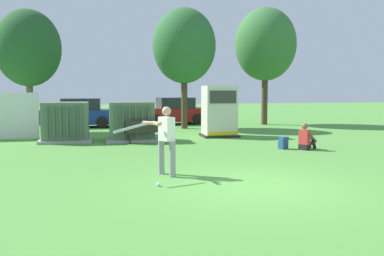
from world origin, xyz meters
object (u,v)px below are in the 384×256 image
transformer_west (66,122)px  batter (165,137)px  transformer_mid_west (131,122)px  generator_enclosure (219,112)px  parked_car_left_of_center (174,112)px  park_bench (148,130)px  backpack (283,143)px  sports_ball (158,184)px  seated_spectator (306,139)px  parked_car_leftmost (80,114)px

transformer_west → batter: (3.02, -7.48, 0.19)m
transformer_west → transformer_mid_west: (2.65, -0.26, 0.00)m
generator_enclosure → parked_car_left_of_center: generator_enclosure is taller
generator_enclosure → transformer_west: bearing=-176.0°
park_bench → backpack: bearing=-30.2°
transformer_mid_west → batter: size_ratio=1.21×
park_bench → batter: 6.40m
generator_enclosure → parked_car_left_of_center: size_ratio=0.53×
park_bench → batter: size_ratio=1.05×
transformer_west → sports_ball: bearing=-72.5°
park_bench → sports_ball: (-0.55, -7.50, -0.49)m
parked_car_left_of_center → generator_enclosure: bearing=-82.2°
generator_enclosure → seated_spectator: (1.94, -4.57, -0.76)m
seated_spectator → backpack: bearing=156.0°
backpack → parked_car_leftmost: (-7.68, 10.29, 0.54)m
batter → seated_spectator: (5.58, 3.38, -0.60)m
transformer_mid_west → backpack: size_ratio=4.77×
transformer_mid_west → parked_car_leftmost: bearing=110.0°
transformer_west → transformer_mid_west: size_ratio=1.00×
sports_ball → seated_spectator: size_ratio=0.09×
backpack → parked_car_left_of_center: parked_car_left_of_center is taller
park_bench → seated_spectator: 6.12m
transformer_mid_west → batter: bearing=-87.1°
seated_spectator → parked_car_leftmost: parked_car_leftmost is taller
sports_ball → batter: bearing=74.5°
transformer_mid_west → parked_car_left_of_center: same height
transformer_mid_west → generator_enclosure: 4.08m
backpack → transformer_mid_west: bearing=145.9°
generator_enclosure → sports_ball: generator_enclosure is taller
generator_enclosure → parked_car_leftmost: generator_enclosure is taller
generator_enclosure → batter: bearing=-114.6°
generator_enclosure → seated_spectator: 5.03m
transformer_west → backpack: (7.87, -3.78, -0.57)m
transformer_mid_west → parked_car_leftmost: 7.20m
parked_car_leftmost → parked_car_left_of_center: (5.52, 0.87, 0.00)m
batter → sports_ball: batter is taller
transformer_mid_west → seated_spectator: size_ratio=2.18×
batter → parked_car_leftmost: (-2.83, 13.99, -0.22)m
transformer_west → transformer_mid_west: same height
sports_ball → parked_car_left_of_center: (3.00, 15.98, 0.71)m
transformer_mid_west → backpack: bearing=-34.1°
transformer_west → parked_car_left_of_center: (5.71, 7.38, -0.04)m
parked_car_leftmost → transformer_mid_west: bearing=-70.0°
generator_enclosure → park_bench: size_ratio=1.25×
transformer_west → generator_enclosure: generator_enclosure is taller
park_bench → parked_car_left_of_center: 8.84m
transformer_mid_west → sports_ball: bearing=-89.7°
generator_enclosure → backpack: generator_enclosure is taller
batter → parked_car_leftmost: 14.27m
sports_ball → backpack: bearing=43.0°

